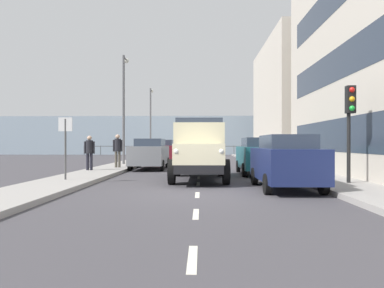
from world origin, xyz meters
The scene contains 19 objects.
ground_plane centered at (0.00, -10.82, 0.00)m, with size 80.00×80.00×0.00m, color #423F44.
sidewalk_left centered at (-4.79, -10.82, 0.07)m, with size 2.10×43.24×0.15m, color #9E9993.
sidewalk_right centered at (4.79, -10.82, 0.07)m, with size 2.10×43.24×0.15m, color #9E9993.
road_centreline_markings centered at (0.00, -10.19, 0.00)m, with size 0.12×37.99×0.01m.
building_far_block centered at (-10.29, -21.79, 5.25)m, with size 8.91×13.68×10.50m.
sea_horizon centered at (0.00, -35.44, 2.50)m, with size 80.00×0.80×5.00m, color #8C9EAD.
seawall_railing centered at (0.00, -31.84, 0.92)m, with size 28.08×0.08×1.20m.
truck_vintage_cream centered at (-0.03, -3.47, 1.18)m, with size 2.17×5.64×2.43m.
car_navy_kerbside_near centered at (-2.79, -0.93, 0.89)m, with size 1.77×3.93×1.72m.
car_teal_kerbside_1 centered at (-2.79, -6.29, 0.89)m, with size 1.78×4.04×1.72m.
car_grey_oppositeside_0 centered at (2.79, -9.51, 0.90)m, with size 1.88×4.29×1.72m.
car_maroon_oppositeside_1 centered at (2.79, -16.14, 0.90)m, with size 1.97×4.20×1.72m.
car_white_oppositeside_2 centered at (2.79, -22.68, 0.90)m, with size 1.91×4.50×1.72m.
pedestrian_couple_b centered at (5.38, -6.82, 1.14)m, with size 0.53×0.34×1.69m.
pedestrian_in_dark_coat centered at (4.47, -8.85, 1.22)m, with size 0.53×0.34×1.80m.
traffic_light_near centered at (-5.01, -1.38, 2.47)m, with size 0.28×0.41×3.20m.
lamp_post_promenade centered at (4.85, -12.21, 4.25)m, with size 0.32×1.14×6.95m.
lamp_post_far centered at (4.94, -24.80, 4.17)m, with size 0.32×1.14×6.79m.
street_sign centered at (4.82, -2.30, 1.68)m, with size 0.50×0.07×2.25m.
Camera 1 is at (-0.11, 10.41, 1.46)m, focal length 33.17 mm.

